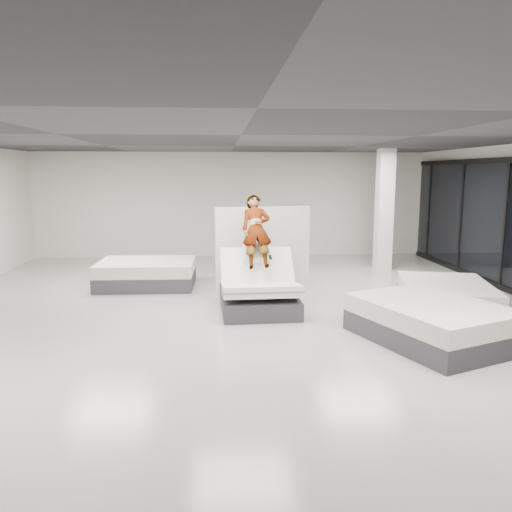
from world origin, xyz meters
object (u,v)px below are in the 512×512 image
at_px(divider_panel, 263,250).
at_px(flat_bed_left_far, 147,274).
at_px(flat_bed_right_far, 446,298).
at_px(column, 384,210).
at_px(hero_bed, 258,292).
at_px(remote, 270,257).
at_px(flat_bed_right_near, 431,322).
at_px(person, 256,246).

height_order(divider_panel, flat_bed_left_far, divider_panel).
bearing_deg(flat_bed_right_far, flat_bed_left_far, 156.02).
bearing_deg(column, divider_panel, -145.32).
bearing_deg(flat_bed_right_far, hero_bed, 173.44).
bearing_deg(hero_bed, flat_bed_left_far, 137.27).
xyz_separation_m(hero_bed, remote, (0.22, -0.01, 0.66)).
distance_m(hero_bed, remote, 0.70).
distance_m(flat_bed_right_near, column, 6.01).
relative_size(hero_bed, column, 0.60).
bearing_deg(remote, column, 45.90).
distance_m(flat_bed_right_far, flat_bed_right_near, 1.83).
xyz_separation_m(person, flat_bed_right_far, (3.50, -0.74, -0.91)).
bearing_deg(person, flat_bed_right_far, -13.96).
height_order(divider_panel, flat_bed_right_far, divider_panel).
height_order(flat_bed_right_far, flat_bed_right_near, flat_bed_right_near).
height_order(hero_bed, divider_panel, divider_panel).
distance_m(person, divider_panel, 1.14).
xyz_separation_m(person, column, (3.67, 3.47, 0.41)).
distance_m(flat_bed_right_far, column, 4.41).
xyz_separation_m(divider_panel, column, (3.44, 2.38, 0.67)).
xyz_separation_m(flat_bed_right_far, flat_bed_left_far, (-5.88, 2.62, 0.01)).
bearing_deg(divider_panel, column, 27.81).
bearing_deg(divider_panel, remote, -96.50).
bearing_deg(flat_bed_right_near, flat_bed_left_far, 139.71).
bearing_deg(person, column, 41.34).
bearing_deg(flat_bed_right_far, remote, 173.12).
xyz_separation_m(flat_bed_right_near, flat_bed_left_far, (-4.92, 4.17, -0.01)).
relative_size(remote, flat_bed_right_far, 0.06).
distance_m(divider_panel, flat_bed_left_far, 2.80).
bearing_deg(remote, flat_bed_right_far, -8.96).
bearing_deg(divider_panel, flat_bed_right_near, -62.48).
bearing_deg(person, divider_panel, 76.32).
bearing_deg(flat_bed_right_far, divider_panel, 150.88).
bearing_deg(flat_bed_right_near, hero_bed, 142.21).
xyz_separation_m(hero_bed, divider_panel, (0.21, 1.42, 0.57)).
bearing_deg(hero_bed, remote, -1.78).
relative_size(hero_bed, divider_panel, 0.93).
xyz_separation_m(remote, flat_bed_right_near, (2.30, -1.95, -0.71)).
height_order(hero_bed, remote, hero_bed).
relative_size(hero_bed, flat_bed_right_far, 0.81).
bearing_deg(flat_bed_left_far, divider_panel, -16.92).
height_order(flat_bed_right_near, flat_bed_left_far, flat_bed_right_near).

